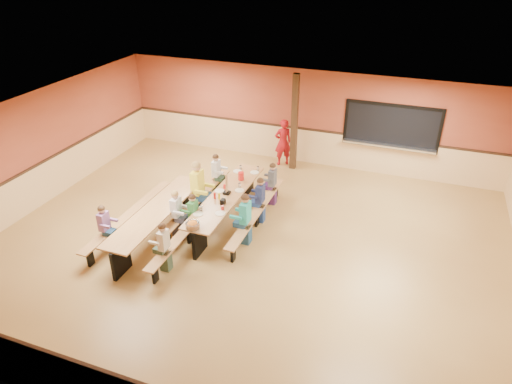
% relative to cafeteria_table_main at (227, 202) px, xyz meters
% --- Properties ---
extents(ground, '(12.00, 12.00, 0.00)m').
position_rel_cafeteria_table_main_xyz_m(ground, '(0.92, -0.85, -0.53)').
color(ground, olive).
rests_on(ground, ground).
extents(room_envelope, '(12.04, 10.04, 3.02)m').
position_rel_cafeteria_table_main_xyz_m(room_envelope, '(0.92, -0.85, 0.16)').
color(room_envelope, brown).
rests_on(room_envelope, ground).
extents(kitchen_pass_through, '(2.78, 0.28, 1.38)m').
position_rel_cafeteria_table_main_xyz_m(kitchen_pass_through, '(3.52, 4.11, 0.96)').
color(kitchen_pass_through, black).
rests_on(kitchen_pass_through, ground).
extents(structural_post, '(0.18, 0.18, 3.00)m').
position_rel_cafeteria_table_main_xyz_m(structural_post, '(0.72, 3.55, 0.97)').
color(structural_post, black).
rests_on(structural_post, ground).
extents(cafeteria_table_main, '(1.91, 3.70, 0.74)m').
position_rel_cafeteria_table_main_xyz_m(cafeteria_table_main, '(0.00, 0.00, 0.00)').
color(cafeteria_table_main, '#AC7744').
rests_on(cafeteria_table_main, ground).
extents(cafeteria_table_second, '(1.91, 3.70, 0.74)m').
position_rel_cafeteria_table_main_xyz_m(cafeteria_table_second, '(-1.25, -1.24, 0.00)').
color(cafeteria_table_second, '#AC7744').
rests_on(cafeteria_table_second, ground).
extents(seated_child_white_left, '(0.38, 0.31, 1.23)m').
position_rel_cafeteria_table_main_xyz_m(seated_child_white_left, '(-0.83, -1.08, 0.09)').
color(seated_child_white_left, silver).
rests_on(seated_child_white_left, ground).
extents(seated_adult_yellow, '(0.49, 0.40, 1.46)m').
position_rel_cafeteria_table_main_xyz_m(seated_adult_yellow, '(-0.83, 0.05, 0.21)').
color(seated_adult_yellow, '#FFEF3D').
rests_on(seated_adult_yellow, ground).
extents(seated_child_grey_left, '(0.36, 0.30, 1.20)m').
position_rel_cafeteria_table_main_xyz_m(seated_child_grey_left, '(-0.83, 1.19, 0.07)').
color(seated_child_grey_left, white).
rests_on(seated_child_grey_left, ground).
extents(seated_child_teal_right, '(0.41, 0.33, 1.29)m').
position_rel_cafeteria_table_main_xyz_m(seated_child_teal_right, '(0.83, -0.79, 0.12)').
color(seated_child_teal_right, teal).
rests_on(seated_child_teal_right, ground).
extents(seated_child_navy_right, '(0.37, 0.31, 1.22)m').
position_rel_cafeteria_table_main_xyz_m(seated_child_navy_right, '(0.83, 0.23, 0.08)').
color(seated_child_navy_right, navy).
rests_on(seated_child_navy_right, ground).
extents(seated_child_char_right, '(0.36, 0.29, 1.19)m').
position_rel_cafeteria_table_main_xyz_m(seated_child_char_right, '(0.83, 1.19, 0.07)').
color(seated_child_char_right, '#474951').
rests_on(seated_child_char_right, ground).
extents(seated_child_purple_sec, '(0.35, 0.28, 1.16)m').
position_rel_cafeteria_table_main_xyz_m(seated_child_purple_sec, '(-2.08, -2.16, 0.06)').
color(seated_child_purple_sec, '#93609F').
rests_on(seated_child_purple_sec, ground).
extents(seated_child_green_sec, '(0.34, 0.28, 1.15)m').
position_rel_cafeteria_table_main_xyz_m(seated_child_green_sec, '(-0.43, -0.98, 0.05)').
color(seated_child_green_sec, '#347E40').
rests_on(seated_child_green_sec, ground).
extents(seated_child_tan_sec, '(0.35, 0.29, 1.17)m').
position_rel_cafeteria_table_main_xyz_m(seated_child_tan_sec, '(-0.43, -2.34, 0.06)').
color(seated_child_tan_sec, beige).
rests_on(seated_child_tan_sec, ground).
extents(standing_woman, '(0.66, 0.62, 1.52)m').
position_rel_cafeteria_table_main_xyz_m(standing_woman, '(0.34, 3.70, 0.23)').
color(standing_woman, '#A21219').
rests_on(standing_woman, ground).
extents(punch_pitcher, '(0.16, 0.16, 0.22)m').
position_rel_cafeteria_table_main_xyz_m(punch_pitcher, '(0.05, 0.88, 0.32)').
color(punch_pitcher, red).
rests_on(punch_pitcher, cafeteria_table_main).
extents(chip_bowl, '(0.32, 0.32, 0.15)m').
position_rel_cafeteria_table_main_xyz_m(chip_bowl, '(-0.09, -1.65, 0.29)').
color(chip_bowl, orange).
rests_on(chip_bowl, cafeteria_table_main).
extents(napkin_dispenser, '(0.10, 0.14, 0.13)m').
position_rel_cafeteria_table_main_xyz_m(napkin_dispenser, '(0.12, -0.46, 0.28)').
color(napkin_dispenser, black).
rests_on(napkin_dispenser, cafeteria_table_main).
extents(condiment_mustard, '(0.06, 0.06, 0.17)m').
position_rel_cafeteria_table_main_xyz_m(condiment_mustard, '(-0.07, -0.28, 0.30)').
color(condiment_mustard, yellow).
rests_on(condiment_mustard, cafeteria_table_main).
extents(condiment_ketchup, '(0.06, 0.06, 0.17)m').
position_rel_cafeteria_table_main_xyz_m(condiment_ketchup, '(-0.18, -0.30, 0.30)').
color(condiment_ketchup, '#B2140F').
rests_on(condiment_ketchup, cafeteria_table_main).
extents(table_paddle, '(0.16, 0.16, 0.56)m').
position_rel_cafeteria_table_main_xyz_m(table_paddle, '(0.00, 0.04, 0.35)').
color(table_paddle, black).
rests_on(table_paddle, cafeteria_table_main).
extents(place_settings, '(0.65, 3.30, 0.11)m').
position_rel_cafeteria_table_main_xyz_m(place_settings, '(0.00, -0.00, 0.27)').
color(place_settings, beige).
rests_on(place_settings, cafeteria_table_main).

